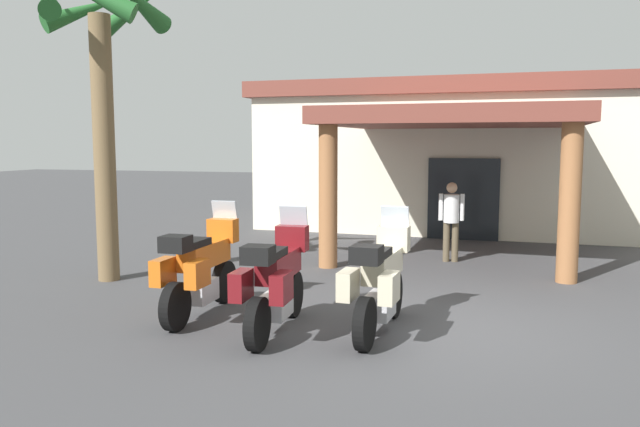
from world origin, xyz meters
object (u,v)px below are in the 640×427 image
object	(u,v)px
motel_building	(472,154)
motorcycle_orange	(200,269)
pedestrian	(451,216)
motorcycle_cream	(380,281)
motorcycle_maroon	(276,281)
palm_tree_roadside	(101,62)

from	to	relation	value
motel_building	motorcycle_orange	size ratio (longest dim) A/B	5.62
pedestrian	motel_building	bearing A→B (deg)	170.65
motorcycle_orange	pedestrian	size ratio (longest dim) A/B	1.32
motorcycle_cream	motorcycle_orange	bearing A→B (deg)	91.32
motorcycle_orange	motorcycle_maroon	distance (m)	1.40
motel_building	motorcycle_maroon	xyz separation A→B (m)	(-2.01, -11.31, -1.45)
motorcycle_cream	palm_tree_roadside	size ratio (longest dim) A/B	0.41
motel_building	motorcycle_cream	distance (m)	11.07
motel_building	palm_tree_roadside	bearing A→B (deg)	-121.47
motel_building	pedestrian	world-z (taller)	motel_building
motorcycle_maroon	motorcycle_cream	world-z (taller)	same
motorcycle_cream	palm_tree_roadside	bearing A→B (deg)	74.72
palm_tree_roadside	motorcycle_cream	bearing A→B (deg)	-18.71
motorcycle_cream	pedestrian	bearing A→B (deg)	-2.22
motorcycle_maroon	palm_tree_roadside	size ratio (longest dim) A/B	0.41
motorcycle_orange	palm_tree_roadside	world-z (taller)	palm_tree_roadside
motorcycle_cream	palm_tree_roadside	world-z (taller)	palm_tree_roadside
motorcycle_orange	motorcycle_cream	size ratio (longest dim) A/B	1.00
palm_tree_roadside	motorcycle_maroon	bearing A→B (deg)	-28.33
motorcycle_maroon	motorcycle_cream	bearing A→B (deg)	-77.04
motorcycle_orange	pedestrian	bearing A→B (deg)	-31.04
motel_building	pedestrian	bearing A→B (deg)	-89.60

